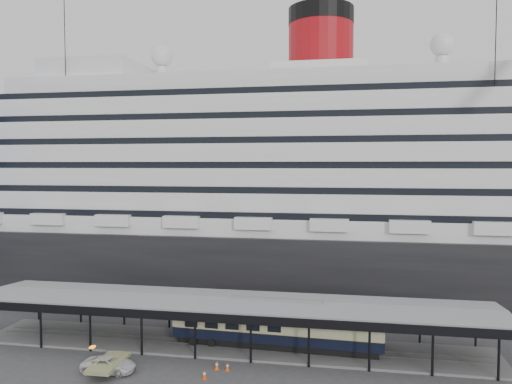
# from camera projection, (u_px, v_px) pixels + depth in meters

# --- Properties ---
(ground) EXTENTS (200.00, 200.00, 0.00)m
(ground) POSITION_uv_depth(u_px,v_px,m) (221.00, 364.00, 49.43)
(ground) COLOR #3A3A3C
(ground) RESTS_ON ground
(cruise_ship) EXTENTS (130.00, 30.00, 43.90)m
(cruise_ship) POSITION_uv_depth(u_px,v_px,m) (270.00, 174.00, 79.86)
(cruise_ship) COLOR black
(cruise_ship) RESTS_ON ground
(platform_canopy) EXTENTS (56.00, 9.18, 5.30)m
(platform_canopy) POSITION_uv_depth(u_px,v_px,m) (232.00, 325.00, 54.21)
(platform_canopy) COLOR slate
(platform_canopy) RESTS_ON ground
(port_truck) EXTENTS (5.17, 2.47, 1.42)m
(port_truck) POSITION_uv_depth(u_px,v_px,m) (109.00, 365.00, 47.54)
(port_truck) COLOR silver
(port_truck) RESTS_ON ground
(pullman_carriage) EXTENTS (22.65, 4.02, 22.12)m
(pullman_carriage) POSITION_uv_depth(u_px,v_px,m) (276.00, 325.00, 53.33)
(pullman_carriage) COLOR black
(pullman_carriage) RESTS_ON ground
(traffic_cone_left) EXTENTS (0.57, 0.57, 0.84)m
(traffic_cone_left) POSITION_uv_depth(u_px,v_px,m) (217.00, 365.00, 48.15)
(traffic_cone_left) COLOR #FA580D
(traffic_cone_left) RESTS_ON ground
(traffic_cone_mid) EXTENTS (0.45, 0.45, 0.85)m
(traffic_cone_mid) POSITION_uv_depth(u_px,v_px,m) (204.00, 375.00, 45.99)
(traffic_cone_mid) COLOR #F43F0D
(traffic_cone_mid) RESTS_ON ground
(traffic_cone_right) EXTENTS (0.50, 0.50, 0.78)m
(traffic_cone_right) POSITION_uv_depth(u_px,v_px,m) (227.00, 367.00, 47.91)
(traffic_cone_right) COLOR #E7530C
(traffic_cone_right) RESTS_ON ground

